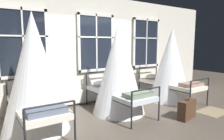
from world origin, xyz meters
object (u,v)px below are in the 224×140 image
cot_third (171,65)px  suitcase_dark (187,109)px  cot_second (119,69)px  cot_first (34,74)px

cot_third → suitcase_dark: (-0.93, -1.27, -0.85)m
cot_second → cot_first: bearing=87.8°
suitcase_dark → cot_second: bearing=118.4°
cot_first → cot_third: bearing=-90.5°
cot_first → cot_second: cot_first is taller
cot_second → suitcase_dark: 1.86m
cot_first → cot_second: bearing=-91.5°
cot_second → suitcase_dark: size_ratio=3.92×
cot_first → cot_third: size_ratio=1.07×
cot_second → cot_third: cot_second is taller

